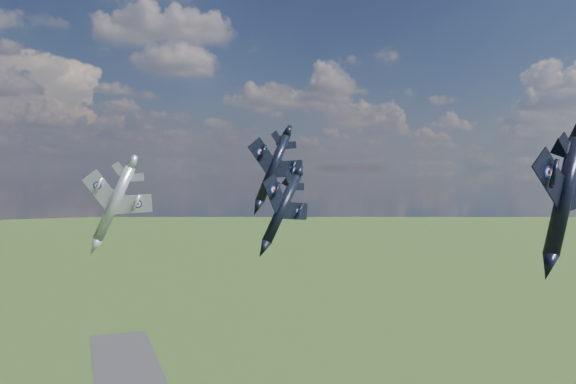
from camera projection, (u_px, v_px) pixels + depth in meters
name	position (u px, v px, depth m)	size (l,w,h in m)	color
jet_lead_navy	(282.00, 208.00, 72.66)	(9.79, 13.64, 2.82)	black
jet_right_navy	(564.00, 196.00, 50.14)	(10.67, 14.88, 3.08)	black
jet_high_navy	(273.00, 168.00, 91.27)	(11.50, 16.03, 3.32)	black
jet_left_silver	(114.00, 203.00, 69.25)	(9.71, 13.53, 2.80)	#AEB0B9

